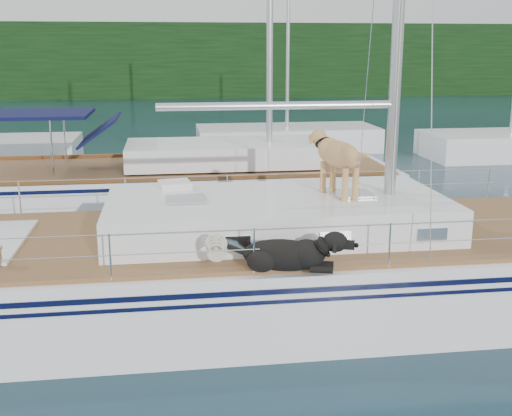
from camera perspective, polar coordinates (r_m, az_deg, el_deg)
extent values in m
plane|color=black|center=(10.34, -2.62, -9.00)|extent=(120.00, 120.00, 0.00)
cube|color=black|center=(54.49, -7.33, 12.87)|extent=(90.00, 3.00, 6.00)
cube|color=#595147|center=(55.79, -7.27, 10.43)|extent=(92.00, 1.00, 1.20)
cube|color=white|center=(10.16, -2.65, -6.40)|extent=(12.00, 3.80, 1.40)
cube|color=brown|center=(9.92, -2.70, -2.45)|extent=(11.52, 3.50, 0.06)
cube|color=white|center=(9.94, 1.87, -0.58)|extent=(5.20, 2.50, 0.55)
cylinder|color=silver|center=(9.66, 1.95, 9.08)|extent=(3.60, 0.12, 0.12)
cylinder|color=silver|center=(8.09, -1.57, -1.93)|extent=(10.56, 0.01, 0.01)
cylinder|color=silver|center=(11.48, -3.56, 2.84)|extent=(10.56, 0.01, 0.01)
cube|color=blue|center=(10.94, -6.69, -0.66)|extent=(0.73, 0.53, 0.05)
cube|color=silver|center=(10.54, -7.22, 2.04)|extent=(0.56, 0.49, 0.13)
torus|color=beige|center=(8.20, -3.56, -3.19)|extent=(0.37, 0.16, 0.36)
cube|color=white|center=(16.45, -7.12, 1.33)|extent=(11.00, 3.50, 1.30)
cube|color=brown|center=(16.32, -7.19, 3.55)|extent=(10.56, 3.29, 0.06)
cube|color=white|center=(16.32, -3.00, 4.89)|extent=(4.80, 2.30, 0.55)
cube|color=#0D103A|center=(16.40, -18.70, 7.92)|extent=(2.40, 2.30, 0.08)
cube|color=white|center=(26.19, 2.75, 6.06)|extent=(7.20, 3.00, 1.10)
cube|color=white|center=(26.16, 21.60, 5.07)|extent=(6.40, 3.00, 1.10)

